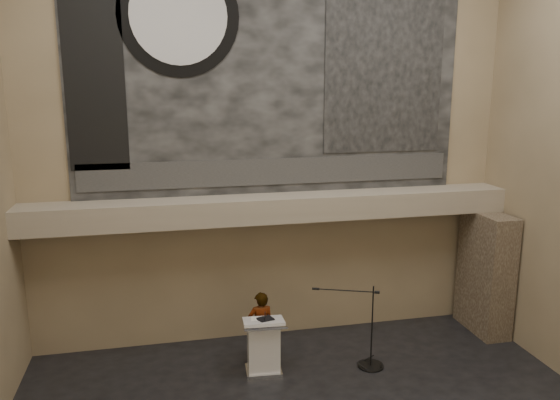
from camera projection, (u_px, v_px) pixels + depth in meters
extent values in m
cube|color=#7F6D50|center=(272.00, 142.00, 11.26)|extent=(10.00, 0.02, 8.50)
cube|color=#7F6D50|center=(514.00, 271.00, 3.63)|extent=(10.00, 0.02, 8.50)
cube|color=gray|center=(276.00, 208.00, 11.16)|extent=(10.00, 0.80, 0.50)
cylinder|color=#B2893D|center=(198.00, 226.00, 10.83)|extent=(0.04, 0.04, 0.06)
cylinder|color=#B2893D|center=(364.00, 217.00, 11.57)|extent=(0.04, 0.04, 0.06)
cube|color=black|center=(272.00, 70.00, 10.92)|extent=(8.00, 0.05, 5.00)
cube|color=#2D2D2D|center=(272.00, 172.00, 11.32)|extent=(7.76, 0.02, 0.55)
cylinder|color=black|center=(179.00, 15.00, 10.29)|extent=(2.30, 0.02, 2.30)
cylinder|color=silver|center=(179.00, 15.00, 10.27)|extent=(1.84, 0.02, 1.84)
cube|color=black|center=(385.00, 66.00, 11.37)|extent=(2.60, 0.02, 3.60)
cube|color=black|center=(95.00, 86.00, 10.23)|extent=(1.10, 0.02, 3.20)
cube|color=#45372A|center=(486.00, 272.00, 12.05)|extent=(0.60, 1.40, 2.70)
cube|color=silver|center=(264.00, 371.00, 10.49)|extent=(0.72, 0.57, 0.08)
cube|color=silver|center=(263.00, 346.00, 10.38)|extent=(0.63, 0.46, 0.96)
cube|color=silver|center=(263.00, 321.00, 10.25)|extent=(0.80, 0.59, 0.13)
cube|color=black|center=(266.00, 319.00, 10.23)|extent=(0.33, 0.30, 0.04)
cube|color=white|center=(257.00, 320.00, 10.23)|extent=(0.27, 0.33, 0.00)
imported|color=silver|center=(261.00, 327.00, 10.82)|extent=(0.54, 0.37, 1.44)
cylinder|color=black|center=(370.00, 366.00, 10.73)|extent=(0.52, 0.52, 0.02)
cylinder|color=black|center=(372.00, 327.00, 10.55)|extent=(0.03, 0.03, 1.67)
cylinder|color=black|center=(344.00, 290.00, 10.48)|extent=(1.15, 0.46, 0.02)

